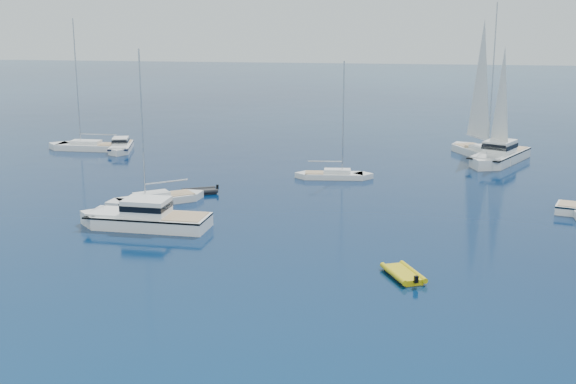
# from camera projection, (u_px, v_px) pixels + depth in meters

# --- Properties ---
(ground) EXTENTS (400.00, 400.00, 0.00)m
(ground) POSITION_uv_depth(u_px,v_px,m) (200.00, 325.00, 42.20)
(ground) COLOR navy
(ground) RESTS_ON ground
(motor_cruiser_centre) EXTENTS (11.67, 4.18, 3.01)m
(motor_cruiser_centre) POSITION_uv_depth(u_px,v_px,m) (145.00, 227.00, 60.94)
(motor_cruiser_centre) COLOR white
(motor_cruiser_centre) RESTS_ON ground
(motor_cruiser_distant) EXTENTS (8.90, 12.52, 3.19)m
(motor_cruiser_distant) POSITION_uv_depth(u_px,v_px,m) (498.00, 163.00, 86.08)
(motor_cruiser_distant) COLOR white
(motor_cruiser_distant) RESTS_ON ground
(motor_cruiser_horizon) EXTENTS (4.20, 8.27, 2.08)m
(motor_cruiser_horizon) POSITION_uv_depth(u_px,v_px,m) (121.00, 151.00, 93.07)
(motor_cruiser_horizon) COLOR white
(motor_cruiser_horizon) RESTS_ON ground
(sailboat_mid_l) EXTENTS (9.17, 7.82, 14.15)m
(sailboat_mid_l) POSITION_uv_depth(u_px,v_px,m) (156.00, 203.00, 68.40)
(sailboat_mid_l) COLOR silver
(sailboat_mid_l) RESTS_ON ground
(sailboat_centre) EXTENTS (8.53, 2.89, 12.32)m
(sailboat_centre) POSITION_uv_depth(u_px,v_px,m) (334.00, 178.00, 78.29)
(sailboat_centre) COLOR white
(sailboat_centre) RESTS_ON ground
(sailboat_sails_r) EXTENTS (8.27, 12.59, 18.25)m
(sailboat_sails_r) POSITION_uv_depth(u_px,v_px,m) (482.00, 156.00, 89.61)
(sailboat_sails_r) COLOR white
(sailboat_sails_r) RESTS_ON ground
(sailboat_far_l) EXTENTS (11.14, 3.05, 16.31)m
(sailboat_far_l) POSITION_uv_depth(u_px,v_px,m) (90.00, 150.00, 93.87)
(sailboat_far_l) COLOR white
(sailboat_far_l) RESTS_ON ground
(tender_yellow) EXTENTS (3.49, 4.40, 0.95)m
(tender_yellow) POSITION_uv_depth(u_px,v_px,m) (403.00, 277.00, 49.75)
(tender_yellow) COLOR gold
(tender_yellow) RESTS_ON ground
(tender_grey_far) EXTENTS (3.87, 3.15, 0.95)m
(tender_grey_far) POSITION_uv_depth(u_px,v_px,m) (200.00, 194.00, 71.89)
(tender_grey_far) COLOR black
(tender_grey_far) RESTS_ON ground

